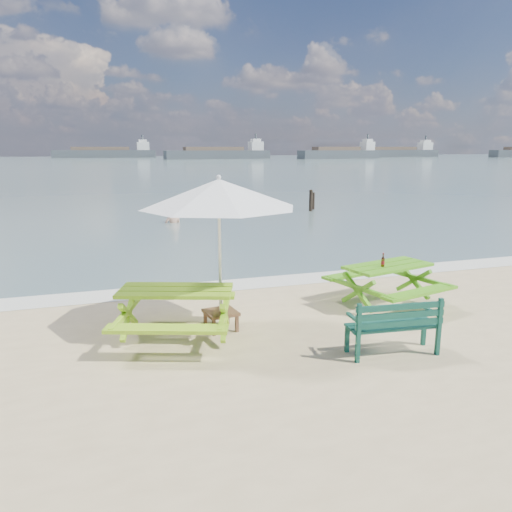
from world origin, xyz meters
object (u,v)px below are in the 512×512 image
object	(u,v)px
picnic_table_left	(177,315)
beer_bottle	(383,262)
picnic_table_right	(387,286)
side_table	(221,320)
swimmer	(174,229)
park_bench	(392,337)
patio_umbrella	(219,194)

from	to	relation	value
picnic_table_left	beer_bottle	distance (m)	4.01
picnic_table_left	picnic_table_right	world-z (taller)	picnic_table_left
side_table	swimmer	world-z (taller)	swimmer
picnic_table_left	swimmer	bearing A→B (deg)	81.60
park_bench	beer_bottle	world-z (taller)	beer_bottle
swimmer	side_table	bearing A→B (deg)	-95.01
patio_umbrella	side_table	bearing A→B (deg)	0.00
park_bench	patio_umbrella	world-z (taller)	patio_umbrella
picnic_table_right	patio_umbrella	bearing A→B (deg)	-175.07
patio_umbrella	beer_bottle	world-z (taller)	patio_umbrella
picnic_table_left	patio_umbrella	world-z (taller)	patio_umbrella
side_table	patio_umbrella	distance (m)	2.12
side_table	swimmer	distance (m)	12.42
picnic_table_left	beer_bottle	world-z (taller)	beer_bottle
park_bench	swimmer	distance (m)	14.16
picnic_table_left	beer_bottle	xyz separation A→B (m)	(3.96, 0.38, 0.50)
patio_umbrella	beer_bottle	xyz separation A→B (m)	(3.19, 0.18, -1.39)
park_bench	beer_bottle	bearing A→B (deg)	62.58
picnic_table_right	beer_bottle	world-z (taller)	beer_bottle
picnic_table_left	patio_umbrella	xyz separation A→B (m)	(0.77, 0.20, 1.89)
beer_bottle	swimmer	distance (m)	12.42
picnic_table_left	swimmer	xyz separation A→B (m)	(1.86, 12.57, -0.67)
picnic_table_right	patio_umbrella	distance (m)	3.89
swimmer	picnic_table_left	bearing A→B (deg)	-98.40
picnic_table_right	park_bench	size ratio (longest dim) A/B	1.61
picnic_table_left	beer_bottle	size ratio (longest dim) A/B	9.26
picnic_table_left	beer_bottle	bearing A→B (deg)	5.51
park_bench	side_table	world-z (taller)	park_bench
side_table	beer_bottle	size ratio (longest dim) A/B	2.19
picnic_table_left	picnic_table_right	size ratio (longest dim) A/B	1.07
picnic_table_right	beer_bottle	distance (m)	0.56
patio_umbrella	beer_bottle	distance (m)	3.48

